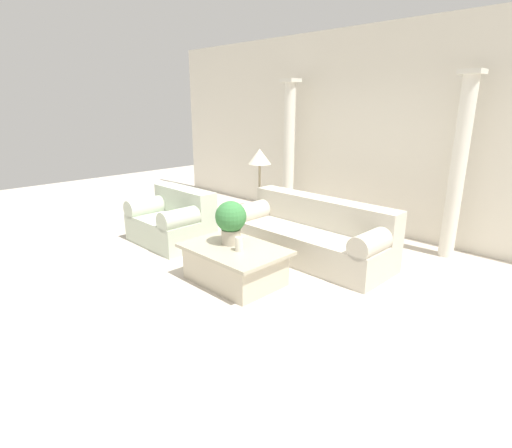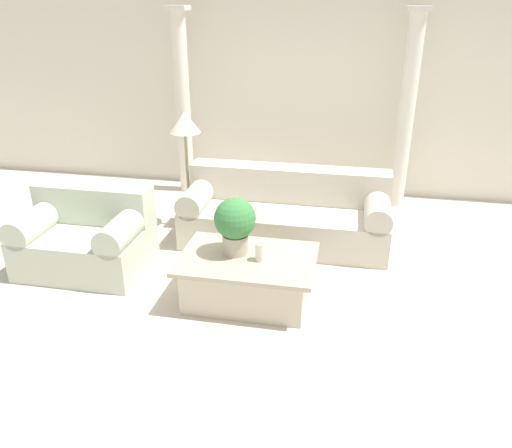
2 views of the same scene
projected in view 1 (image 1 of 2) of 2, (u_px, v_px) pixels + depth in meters
The scene contains 10 objects.
ground_plane at pixel (261, 276), 4.91m from camera, with size 16.00×16.00×0.00m, color beige.
wall_back at pixel (382, 132), 6.29m from camera, with size 10.00×0.06×3.20m.
sofa_long at pixel (312, 234), 5.44m from camera, with size 2.25×0.87×0.80m.
loveseat at pixel (173, 220), 6.05m from camera, with size 1.21×0.87×0.80m.
coffee_table at pixel (235, 264), 4.72m from camera, with size 1.21×0.84×0.43m.
potted_plant at pixel (231, 220), 4.69m from camera, with size 0.37×0.37×0.52m.
pillar_candle at pixel (239, 244), 4.52m from camera, with size 0.09×0.09×0.16m.
floor_lamp at pixel (260, 162), 6.11m from camera, with size 0.35×0.35×1.38m.
column_left at pixel (289, 149), 7.19m from camera, with size 0.28×0.28×2.44m.
column_right at pixel (458, 166), 5.22m from camera, with size 0.28×0.28×2.44m.
Camera 1 is at (3.15, -3.23, 2.05)m, focal length 28.00 mm.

